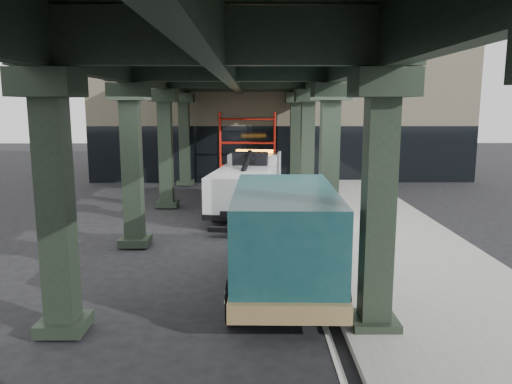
{
  "coord_description": "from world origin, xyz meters",
  "views": [
    {
      "loc": [
        0.24,
        -13.1,
        4.36
      ],
      "look_at": [
        0.37,
        2.13,
        1.7
      ],
      "focal_mm": 35.0,
      "sensor_mm": 36.0,
      "label": 1
    }
  ],
  "objects": [
    {
      "name": "towed_van",
      "position": [
        1.0,
        -1.67,
        1.34
      ],
      "size": [
        2.62,
        6.21,
        2.49
      ],
      "rotation": [
        0.0,
        0.0,
        -0.03
      ],
      "color": "#103639",
      "rests_on": "ground"
    },
    {
      "name": "tow_truck",
      "position": [
        0.14,
        7.47,
        1.23
      ],
      "size": [
        3.14,
        7.9,
        2.52
      ],
      "rotation": [
        0.0,
        0.0,
        -0.14
      ],
      "color": "black",
      "rests_on": "ground"
    },
    {
      "name": "ground",
      "position": [
        0.0,
        0.0,
        0.0
      ],
      "size": [
        90.0,
        90.0,
        0.0
      ],
      "primitive_type": "plane",
      "color": "black",
      "rests_on": "ground"
    },
    {
      "name": "building",
      "position": [
        2.0,
        20.0,
        4.0
      ],
      "size": [
        22.0,
        10.0,
        8.0
      ],
      "primitive_type": "cube",
      "color": "#C6B793",
      "rests_on": "ground"
    },
    {
      "name": "sidewalk",
      "position": [
        4.5,
        2.0,
        0.07
      ],
      "size": [
        5.0,
        40.0,
        0.15
      ],
      "primitive_type": "cube",
      "color": "gray",
      "rests_on": "ground"
    },
    {
      "name": "scaffolding",
      "position": [
        0.0,
        14.64,
        2.11
      ],
      "size": [
        3.08,
        0.88,
        4.0
      ],
      "color": "red",
      "rests_on": "ground"
    },
    {
      "name": "lane_stripe",
      "position": [
        1.7,
        2.0,
        0.01
      ],
      "size": [
        0.12,
        38.0,
        0.01
      ],
      "primitive_type": "cube",
      "color": "silver",
      "rests_on": "ground"
    },
    {
      "name": "viaduct",
      "position": [
        -0.4,
        2.0,
        5.46
      ],
      "size": [
        7.4,
        32.0,
        6.4
      ],
      "color": "black",
      "rests_on": "ground"
    }
  ]
}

